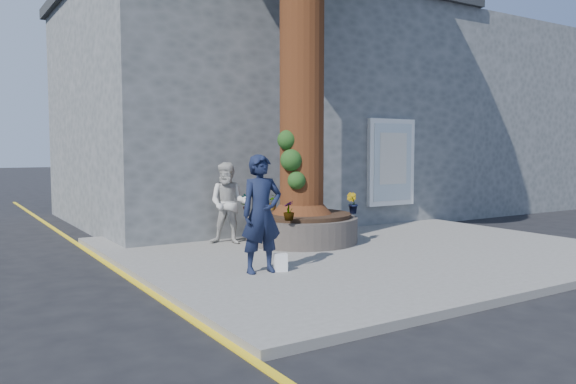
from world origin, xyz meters
TOP-DOWN VIEW (x-y plane):
  - ground at (0.00, 0.00)m, footprint 120.00×120.00m
  - pavement at (1.50, 1.00)m, footprint 9.00×8.00m
  - yellow_line at (-3.05, 1.00)m, footprint 0.10×30.00m
  - stone_shop at (2.50, 7.20)m, footprint 10.30×8.30m
  - neighbour_shop at (10.50, 7.20)m, footprint 6.00×8.00m
  - planter at (0.80, 2.00)m, footprint 2.30×2.30m
  - man at (-1.31, -0.05)m, footprint 0.70×0.49m
  - woman at (-0.56, 2.63)m, footprint 1.02×0.99m
  - shopping_bag at (-1.02, -0.14)m, footprint 0.23×0.18m
  - plant_a at (-0.05, 2.85)m, footprint 0.22×0.17m
  - plant_b at (1.65, 1.41)m, footprint 0.29×0.30m
  - plant_c at (-0.05, 1.15)m, footprint 0.26×0.26m
  - plant_d at (0.61, 2.85)m, footprint 0.41×0.41m

SIDE VIEW (x-z plane):
  - ground at x=0.00m, z-range 0.00..0.00m
  - yellow_line at x=-3.05m, z-range 0.00..0.01m
  - pavement at x=1.50m, z-range 0.00..0.12m
  - shopping_bag at x=-1.02m, z-range 0.12..0.40m
  - planter at x=0.80m, z-range 0.11..0.71m
  - plant_d at x=0.61m, z-range 0.72..1.06m
  - plant_c at x=-0.05m, z-range 0.72..1.08m
  - plant_a at x=-0.05m, z-range 0.72..1.10m
  - plant_b at x=1.65m, z-range 0.72..1.15m
  - woman at x=-0.56m, z-range 0.12..1.77m
  - man at x=-1.31m, z-range 0.12..1.96m
  - neighbour_shop at x=10.50m, z-range 0.00..6.00m
  - stone_shop at x=2.50m, z-range 0.01..6.31m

